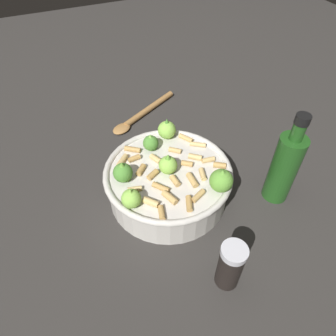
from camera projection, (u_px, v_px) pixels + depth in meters
ground_plane at (168, 194)px, 0.65m from camera, size 2.40×2.40×0.00m
cooking_pan at (168, 180)px, 0.62m from camera, size 0.25×0.25×0.12m
pepper_shaker at (230, 266)px, 0.48m from camera, size 0.04×0.04×0.10m
olive_oil_bottle at (284, 167)px, 0.59m from camera, size 0.05×0.05×0.20m
wooden_spoon at (141, 114)px, 0.83m from camera, size 0.22×0.13×0.02m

